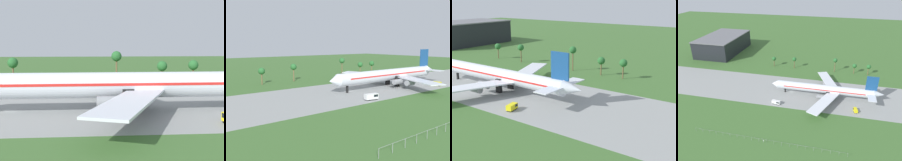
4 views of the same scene
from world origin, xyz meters
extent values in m
plane|color=#3D662D|center=(0.00, 0.00, 0.00)|extent=(600.00, 600.00, 0.00)
cube|color=gray|center=(0.00, 0.00, 0.01)|extent=(320.00, 44.00, 0.02)
cylinder|color=silver|center=(23.27, -2.10, 5.94)|extent=(64.39, 5.64, 5.64)
cone|color=silver|center=(58.99, -2.10, 6.37)|extent=(7.05, 5.36, 5.36)
cube|color=red|center=(23.27, -2.10, 6.37)|extent=(54.73, 5.75, 0.56)
cube|color=navy|center=(53.77, -2.10, 13.56)|extent=(7.33, 0.50, 9.59)
cube|color=silver|center=(54.05, -2.10, 6.79)|extent=(5.08, 22.56, 0.30)
cube|color=silver|center=(25.20, -17.55, 4.96)|extent=(18.38, 31.41, 0.44)
cube|color=silver|center=(25.20, 13.36, 4.96)|extent=(18.38, 31.41, 0.44)
cylinder|color=gray|center=(22.14, -8.86, 3.29)|extent=(5.08, 2.54, 2.54)
cylinder|color=gray|center=(24.42, -14.50, 3.29)|extent=(5.08, 2.54, 2.54)
cylinder|color=gray|center=(22.14, 4.67, 3.29)|extent=(5.08, 2.54, 2.54)
cylinder|color=gray|center=(24.42, 10.31, 3.29)|extent=(5.08, 2.54, 2.54)
cube|color=black|center=(-3.78, -2.10, 2.69)|extent=(0.70, 0.90, 5.38)
cube|color=black|center=(26.49, -5.20, 2.69)|extent=(2.40, 1.20, 5.38)
cube|color=black|center=(26.49, 1.01, 2.69)|extent=(2.40, 1.20, 5.38)
cube|color=black|center=(44.58, -16.23, 0.20)|extent=(2.49, 3.90, 0.40)
cube|color=yellow|center=(44.58, -16.23, 1.26)|extent=(2.81, 4.56, 1.72)
cube|color=black|center=(44.35, -15.09, 1.52)|extent=(2.30, 1.87, 0.90)
cube|color=black|center=(-90.30, 69.43, 8.32)|extent=(36.00, 60.00, 16.65)
cube|color=slate|center=(-90.30, 69.43, 17.05)|extent=(36.72, 61.20, 0.80)
cylinder|color=brown|center=(-6.78, 42.35, 3.90)|extent=(0.56, 0.56, 7.81)
sphere|color=#28662D|center=(-6.78, 42.35, 8.41)|extent=(3.60, 3.60, 3.60)
cylinder|color=brown|center=(28.68, 42.35, 4.95)|extent=(0.56, 0.56, 9.90)
sphere|color=#28662D|center=(28.68, 42.35, 10.50)|extent=(3.60, 3.60, 3.60)
cylinder|color=brown|center=(56.22, 42.35, 3.35)|extent=(0.56, 0.56, 6.70)
sphere|color=#28662D|center=(56.22, 42.35, 7.30)|extent=(3.60, 3.60, 3.60)
cylinder|color=brown|center=(-25.57, 42.35, 3.33)|extent=(0.56, 0.56, 6.66)
sphere|color=#28662D|center=(-25.57, 42.35, 7.26)|extent=(3.60, 3.60, 3.60)
cylinder|color=brown|center=(44.90, 42.35, 3.20)|extent=(0.56, 0.56, 6.40)
sphere|color=#28662D|center=(44.90, 42.35, 7.00)|extent=(3.60, 3.60, 3.60)
camera|label=1|loc=(16.83, -76.58, 15.22)|focal=55.00mm
camera|label=2|loc=(-73.40, -85.64, 21.75)|focal=40.00mm
camera|label=3|loc=(114.99, -84.25, 36.27)|focal=50.00mm
camera|label=4|loc=(31.23, -134.59, 77.38)|focal=35.00mm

